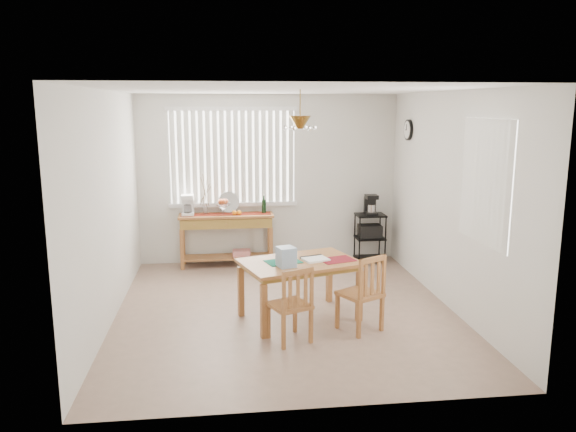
{
  "coord_description": "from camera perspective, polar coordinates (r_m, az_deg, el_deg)",
  "views": [
    {
      "loc": [
        -0.73,
        -6.38,
        2.43
      ],
      "look_at": [
        0.1,
        0.55,
        1.05
      ],
      "focal_mm": 35.0,
      "sensor_mm": 36.0,
      "label": 1
    }
  ],
  "objects": [
    {
      "name": "cart_items",
      "position": [
        8.83,
        8.39,
        1.1
      ],
      "size": [
        0.18,
        0.21,
        0.31
      ],
      "color": "black",
      "rests_on": "wire_cart"
    },
    {
      "name": "sideboard_items",
      "position": [
        8.56,
        -7.9,
        0.99
      ],
      "size": [
        1.36,
        0.33,
        0.61
      ],
      "color": "maroon",
      "rests_on": "sideboard"
    },
    {
      "name": "dining_table",
      "position": [
        6.43,
        1.17,
        -5.27
      ],
      "size": [
        1.47,
        1.17,
        0.69
      ],
      "color": "#A56938",
      "rests_on": "ground"
    },
    {
      "name": "ground",
      "position": [
        6.87,
        -0.29,
        -9.58
      ],
      "size": [
        4.0,
        4.5,
        0.01
      ],
      "primitive_type": "cube",
      "color": "gray"
    },
    {
      "name": "table_items",
      "position": [
        6.24,
        0.58,
        -4.25
      ],
      "size": [
        1.07,
        0.5,
        0.22
      ],
      "color": "#136D52",
      "rests_on": "dining_table"
    },
    {
      "name": "chair_left",
      "position": [
        5.87,
        0.33,
        -9.04
      ],
      "size": [
        0.5,
        0.5,
        0.82
      ],
      "color": "#A56938",
      "rests_on": "ground"
    },
    {
      "name": "chair_right",
      "position": [
        6.19,
        7.57,
        -7.82
      ],
      "size": [
        0.54,
        0.54,
        0.87
      ],
      "color": "#A56938",
      "rests_on": "ground"
    },
    {
      "name": "sideboard",
      "position": [
        8.61,
        -6.22,
        -1.14
      ],
      "size": [
        1.43,
        0.4,
        0.8
      ],
      "color": "#A56938",
      "rests_on": "ground"
    },
    {
      "name": "room_shell",
      "position": [
        6.48,
        -0.29,
        4.64
      ],
      "size": [
        4.2,
        4.7,
        2.7
      ],
      "color": "silver",
      "rests_on": "ground"
    },
    {
      "name": "wire_cart",
      "position": [
        8.91,
        8.32,
        -1.73
      ],
      "size": [
        0.45,
        0.36,
        0.76
      ],
      "color": "black",
      "rests_on": "ground"
    }
  ]
}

